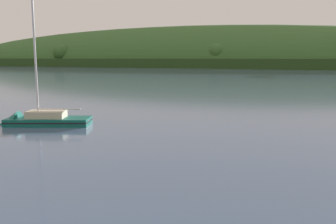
# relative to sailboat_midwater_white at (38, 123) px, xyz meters

# --- Properties ---
(far_shoreline_hill) EXTENTS (549.85, 118.79, 55.25)m
(far_shoreline_hill) POSITION_rel_sailboat_midwater_white_xyz_m (-54.69, 214.88, 0.10)
(far_shoreline_hill) COLOR #27431B
(far_shoreline_hill) RESTS_ON ground
(sailboat_midwater_white) EXTENTS (8.47, 5.05, 13.38)m
(sailboat_midwater_white) POSITION_rel_sailboat_midwater_white_xyz_m (0.00, 0.00, 0.00)
(sailboat_midwater_white) COLOR #0F564C
(sailboat_midwater_white) RESTS_ON ground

